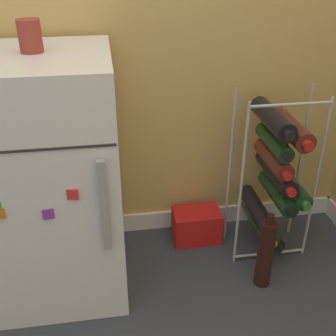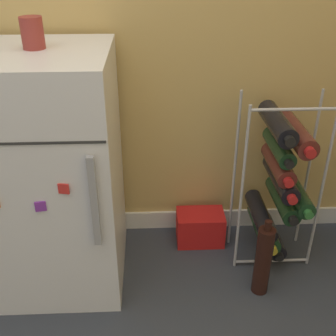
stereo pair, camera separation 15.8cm
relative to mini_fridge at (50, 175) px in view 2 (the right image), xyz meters
name	(u,v)px [view 2 (the right image)]	position (x,y,z in m)	size (l,w,h in m)	color
ground_plane	(130,319)	(0.29, -0.29, -0.47)	(14.00, 14.00, 0.00)	#333842
mini_fridge	(50,175)	(0.00, 0.00, 0.00)	(0.51, 0.54, 0.94)	white
wine_rack	(278,183)	(0.91, 0.06, -0.10)	(0.34, 0.33, 0.75)	#B2B2B7
soda_box	(200,227)	(0.61, 0.16, -0.40)	(0.22, 0.14, 0.15)	red
fridge_top_cup	(32,33)	(0.01, 0.02, 0.52)	(0.07, 0.07, 0.10)	maroon
loose_bottle_floor	(263,260)	(0.82, -0.17, -0.31)	(0.07, 0.07, 0.35)	black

